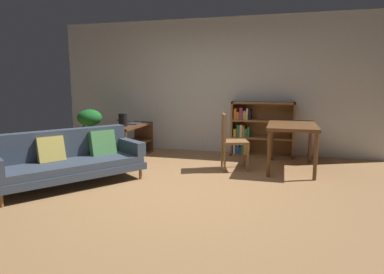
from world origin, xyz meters
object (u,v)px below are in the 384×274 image
(media_console, at_px, (131,142))
(bookshelf, at_px, (258,129))
(dining_table, at_px, (292,129))
(desk_speaker, at_px, (123,120))
(potted_floor_plant, at_px, (90,124))
(dining_chair_near, at_px, (231,139))
(fabric_couch, at_px, (69,159))
(open_laptop, at_px, (131,123))

(media_console, distance_m, bookshelf, 2.48)
(dining_table, bearing_deg, bookshelf, 123.41)
(desk_speaker, distance_m, potted_floor_plant, 1.01)
(dining_chair_near, bearing_deg, fabric_couch, -146.09)
(fabric_couch, distance_m, desk_speaker, 1.66)
(bookshelf, bearing_deg, potted_floor_plant, -168.95)
(dining_table, bearing_deg, potted_floor_plant, 175.72)
(desk_speaker, bearing_deg, bookshelf, 23.03)
(fabric_couch, height_order, dining_table, dining_table)
(dining_table, bearing_deg, media_console, 177.63)
(open_laptop, xyz_separation_m, potted_floor_plant, (-0.90, -0.01, -0.06))
(media_console, height_order, open_laptop, open_laptop)
(desk_speaker, relative_size, bookshelf, 0.20)
(fabric_couch, xyz_separation_m, dining_table, (3.04, 1.69, 0.31))
(open_laptop, xyz_separation_m, dining_chair_near, (2.07, -0.60, -0.13))
(fabric_couch, height_order, open_laptop, fabric_couch)
(desk_speaker, height_order, potted_floor_plant, potted_floor_plant)
(bookshelf, bearing_deg, fabric_couch, -132.57)
(fabric_couch, distance_m, media_console, 1.81)
(dining_table, relative_size, bookshelf, 1.05)
(open_laptop, bearing_deg, bookshelf, 14.84)
(fabric_couch, xyz_separation_m, dining_chair_near, (2.07, 1.39, 0.15))
(dining_table, bearing_deg, open_laptop, 174.30)
(bookshelf, bearing_deg, media_console, -160.58)
(media_console, xyz_separation_m, open_laptop, (-0.09, 0.18, 0.35))
(media_console, bearing_deg, bookshelf, 19.42)
(media_console, relative_size, dining_table, 0.99)
(desk_speaker, distance_m, dining_table, 3.01)
(potted_floor_plant, relative_size, dining_table, 0.71)
(open_laptop, bearing_deg, potted_floor_plant, -179.48)
(fabric_couch, bearing_deg, desk_speaker, 88.82)
(open_laptop, xyz_separation_m, bookshelf, (2.41, 0.64, -0.13))
(dining_table, bearing_deg, fabric_couch, -150.93)
(open_laptop, xyz_separation_m, dining_table, (3.04, -0.30, 0.02))
(desk_speaker, bearing_deg, media_console, 73.54)
(potted_floor_plant, bearing_deg, open_laptop, 0.52)
(potted_floor_plant, distance_m, dining_table, 3.95)
(potted_floor_plant, xyz_separation_m, bookshelf, (3.32, 0.65, -0.07))
(dining_chair_near, bearing_deg, dining_table, 16.99)
(media_console, height_order, potted_floor_plant, potted_floor_plant)
(potted_floor_plant, height_order, dining_table, potted_floor_plant)
(fabric_couch, relative_size, media_console, 1.67)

